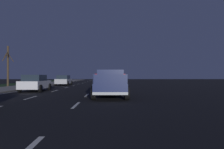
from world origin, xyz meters
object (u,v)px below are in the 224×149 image
object	(u,v)px
sedan_silver	(64,80)
bare_tree_far	(8,65)
sedan_black	(109,82)
sedan_white	(35,83)
pickup_truck	(110,84)

from	to	relation	value
sedan_silver	bare_tree_far	distance (m)	8.03
sedan_black	sedan_silver	xyz separation A→B (m)	(10.91, 6.88, 0.00)
sedan_white	sedan_silver	bearing A→B (deg)	-0.32
bare_tree_far	sedan_white	bearing A→B (deg)	-145.46
pickup_truck	sedan_black	xyz separation A→B (m)	(7.79, -0.01, -0.13)
sedan_white	sedan_black	size ratio (longest dim) A/B	1.00
pickup_truck	sedan_white	distance (m)	8.86
sedan_black	bare_tree_far	size ratio (longest dim) A/B	0.79
sedan_white	bare_tree_far	bearing A→B (deg)	34.54
pickup_truck	sedan_silver	size ratio (longest dim) A/B	1.23
pickup_truck	bare_tree_far	size ratio (longest dim) A/B	0.97
sedan_silver	bare_tree_far	xyz separation A→B (m)	(-2.92, 7.16, 2.17)
pickup_truck	bare_tree_far	bearing A→B (deg)	41.63
pickup_truck	sedan_black	size ratio (longest dim) A/B	1.23
sedan_white	bare_tree_far	distance (m)	12.68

